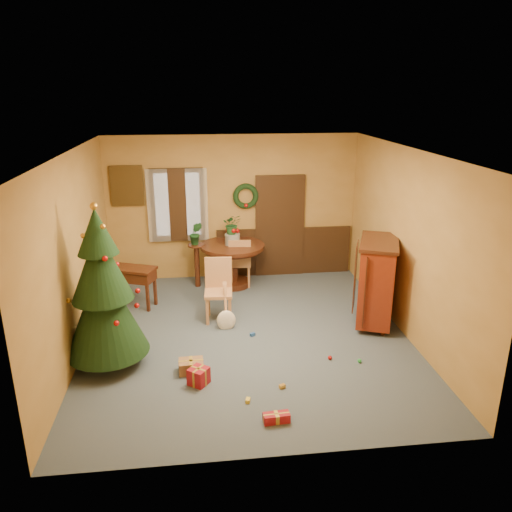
{
  "coord_description": "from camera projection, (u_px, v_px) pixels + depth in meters",
  "views": [
    {
      "loc": [
        -0.71,
        -7.06,
        3.75
      ],
      "look_at": [
        0.18,
        0.4,
        1.21
      ],
      "focal_mm": 35.0,
      "sensor_mm": 36.0,
      "label": 1
    }
  ],
  "objects": [
    {
      "name": "toy_a",
      "position": [
        253.0,
        334.0,
        7.92
      ],
      "size": [
        0.09,
        0.09,
        0.05
      ],
      "primitive_type": "cube",
      "rotation": [
        0.0,
        0.0,
        0.64
      ],
      "color": "#214C92",
      "rests_on": "floor"
    },
    {
      "name": "stand_plant",
      "position": [
        196.0,
        233.0,
        9.58
      ],
      "size": [
        0.27,
        0.22,
        0.45
      ],
      "primitive_type": "imported",
      "rotation": [
        0.0,
        0.0,
        -0.1
      ],
      "color": "#19471E",
      "rests_on": "plant_stand"
    },
    {
      "name": "room_envelope",
      "position": [
        244.0,
        224.0,
        10.13
      ],
      "size": [
        5.5,
        5.5,
        5.5
      ],
      "color": "#384251",
      "rests_on": "ground"
    },
    {
      "name": "toy_e",
      "position": [
        282.0,
        386.0,
        6.55
      ],
      "size": [
        0.09,
        0.08,
        0.05
      ],
      "primitive_type": "cube",
      "rotation": [
        0.0,
        0.0,
        0.44
      ],
      "color": "gold",
      "rests_on": "floor"
    },
    {
      "name": "chair_far",
      "position": [
        240.0,
        261.0,
        9.76
      ],
      "size": [
        0.47,
        0.47,
        0.99
      ],
      "color": "#A57042",
      "rests_on": "floor"
    },
    {
      "name": "centerpiece_plant",
      "position": [
        232.0,
        224.0,
        9.55
      ],
      "size": [
        0.35,
        0.3,
        0.39
      ],
      "primitive_type": "imported",
      "color": "#1E4C23",
      "rests_on": "urn"
    },
    {
      "name": "writing_desk",
      "position": [
        132.0,
        277.0,
        8.86
      ],
      "size": [
        0.92,
        0.69,
        0.74
      ],
      "color": "black",
      "rests_on": "floor"
    },
    {
      "name": "toy_c",
      "position": [
        248.0,
        400.0,
        6.25
      ],
      "size": [
        0.07,
        0.09,
        0.05
      ],
      "primitive_type": "cube",
      "rotation": [
        0.0,
        0.0,
        1.28
      ],
      "color": "gold",
      "rests_on": "floor"
    },
    {
      "name": "sideboard",
      "position": [
        377.0,
        280.0,
        8.14
      ],
      "size": [
        0.96,
        1.26,
        1.44
      ],
      "color": "#57190A",
      "rests_on": "floor"
    },
    {
      "name": "gift_b",
      "position": [
        199.0,
        376.0,
        6.62
      ],
      "size": [
        0.32,
        0.32,
        0.23
      ],
      "color": "maroon",
      "rests_on": "floor"
    },
    {
      "name": "toy_d",
      "position": [
        330.0,
        358.0,
        7.23
      ],
      "size": [
        0.06,
        0.06,
        0.06
      ],
      "primitive_type": "sphere",
      "color": "#B90F0C",
      "rests_on": "floor"
    },
    {
      "name": "christmas_tree",
      "position": [
        103.0,
        291.0,
        6.78
      ],
      "size": [
        1.14,
        1.14,
        2.36
      ],
      "color": "#382111",
      "rests_on": "floor"
    },
    {
      "name": "gift_c",
      "position": [
        114.0,
        351.0,
        7.34
      ],
      "size": [
        0.31,
        0.3,
        0.14
      ],
      "color": "brown",
      "rests_on": "floor"
    },
    {
      "name": "chair_near",
      "position": [
        219.0,
        287.0,
        8.39
      ],
      "size": [
        0.49,
        0.49,
        1.05
      ],
      "color": "#A57042",
      "rests_on": "floor"
    },
    {
      "name": "plant_stand",
      "position": [
        197.0,
        260.0,
        9.76
      ],
      "size": [
        0.34,
        0.34,
        0.87
      ],
      "color": "black",
      "rests_on": "floor"
    },
    {
      "name": "dining_table",
      "position": [
        233.0,
        257.0,
        9.77
      ],
      "size": [
        1.25,
        1.25,
        0.86
      ],
      "color": "black",
      "rests_on": "floor"
    },
    {
      "name": "guitar",
      "position": [
        226.0,
        308.0,
        8.06
      ],
      "size": [
        0.35,
        0.5,
        0.71
      ],
      "primitive_type": null,
      "rotation": [
        -0.49,
        0.0,
        0.09
      ],
      "color": "white",
      "rests_on": "floor"
    },
    {
      "name": "gift_d",
      "position": [
        276.0,
        418.0,
        5.88
      ],
      "size": [
        0.32,
        0.15,
        0.11
      ],
      "color": "maroon",
      "rests_on": "floor"
    },
    {
      "name": "toy_b",
      "position": [
        360.0,
        361.0,
        7.15
      ],
      "size": [
        0.06,
        0.06,
        0.06
      ],
      "primitive_type": "sphere",
      "color": "green",
      "rests_on": "floor"
    },
    {
      "name": "urn",
      "position": [
        232.0,
        239.0,
        9.65
      ],
      "size": [
        0.29,
        0.29,
        0.21
      ],
      "primitive_type": "cylinder",
      "color": "slate",
      "rests_on": "dining_table"
    },
    {
      "name": "gift_a",
      "position": [
        191.0,
        366.0,
        6.9
      ],
      "size": [
        0.34,
        0.26,
        0.18
      ],
      "color": "brown",
      "rests_on": "floor"
    }
  ]
}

